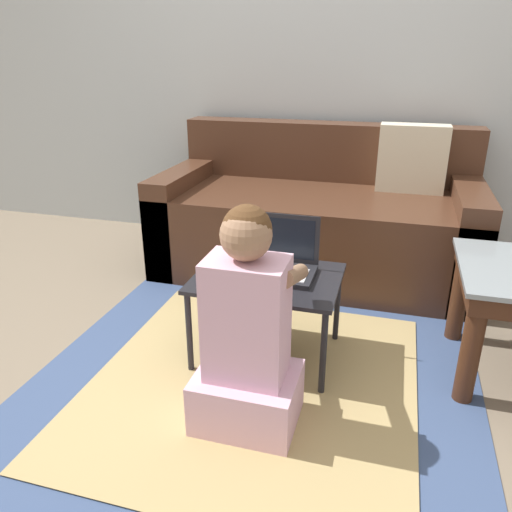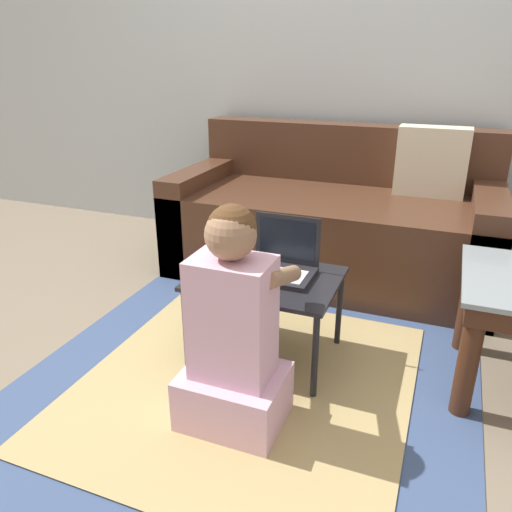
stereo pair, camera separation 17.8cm
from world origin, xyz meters
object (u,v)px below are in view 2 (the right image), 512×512
at_px(laptop_desk, 266,286).
at_px(laptop, 281,266).
at_px(couch, 334,222).
at_px(person_seated, 233,337).
at_px(computer_mouse, 228,272).

relative_size(laptop_desk, laptop, 2.11).
bearing_deg(laptop, couch, 90.05).
bearing_deg(person_seated, laptop, 89.27).
bearing_deg(laptop, person_seated, -90.73).
xyz_separation_m(laptop, computer_mouse, (-0.19, -0.09, -0.02)).
bearing_deg(person_seated, computer_mouse, 116.55).
height_order(couch, laptop, couch).
bearing_deg(laptop_desk, computer_mouse, -161.83).
bearing_deg(computer_mouse, laptop, 25.61).
relative_size(laptop, computer_mouse, 2.37).
bearing_deg(couch, laptop_desk, -92.63).
relative_size(couch, person_seated, 2.24).
relative_size(laptop_desk, person_seated, 0.74).
xyz_separation_m(couch, person_seated, (-0.00, -1.39, 0.04)).
relative_size(couch, laptop_desk, 3.04).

